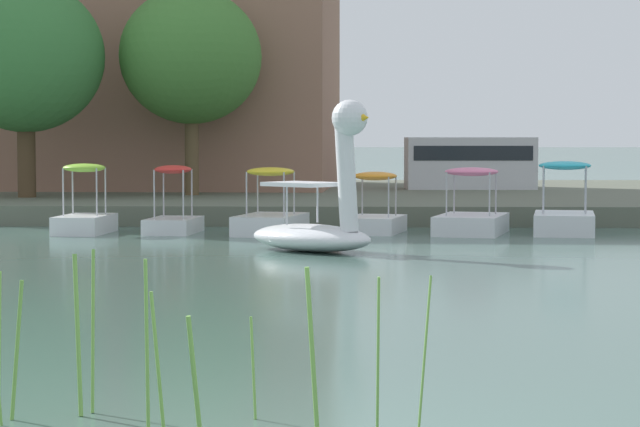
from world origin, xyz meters
The scene contains 12 objects.
shore_bank_far centered at (0.00, 32.91, 0.26)m, with size 123.13×20.06×0.51m, color #5B6051.
swan_boat centered at (-0.54, 16.07, 0.74)m, with size 3.06×2.86×2.95m.
pedal_boat_cyan centered at (4.96, 20.81, 0.44)m, with size 1.70×2.56×1.68m.
pedal_boat_pink centered at (2.82, 20.73, 0.42)m, with size 1.99×2.67×1.54m.
pedal_boat_orange centered at (0.60, 21.01, 0.42)m, with size 1.56×2.14×1.43m.
pedal_boat_yellow centered at (-1.81, 20.52, 0.42)m, with size 1.72×2.47×1.55m.
pedal_boat_red centered at (-4.10, 20.77, 0.45)m, with size 1.23×1.96×1.59m.
pedal_boat_lime centered at (-6.14, 20.62, 0.44)m, with size 1.19×2.07×1.63m.
tree_broadleaf_behind_dock centered at (-9.34, 27.54, 4.52)m, with size 5.61×5.41×6.21m.
tree_broadleaf_right centered at (-4.78, 29.13, 4.62)m, with size 5.74×6.00×6.14m.
parked_van centered at (3.91, 34.01, 1.44)m, with size 4.34×2.05×1.72m.
reed_clump_foreground centered at (-1.25, 1.05, 0.59)m, with size 3.37×1.20×1.35m.
Camera 1 is at (0.27, -8.45, 2.22)m, focal length 70.99 mm.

